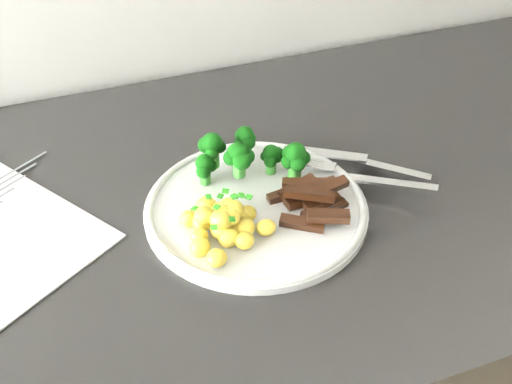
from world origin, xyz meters
name	(u,v)px	position (x,y,z in m)	size (l,w,h in m)	color
plate	(256,208)	(0.16, 1.64, 0.92)	(0.25, 0.25, 0.01)	silver
broccoli	(249,154)	(0.17, 1.70, 0.95)	(0.13, 0.09, 0.06)	#2B6B22
potatoes	(223,222)	(0.11, 1.61, 0.93)	(0.10, 0.10, 0.04)	#FFD951
beef_strips	(313,198)	(0.22, 1.62, 0.93)	(0.09, 0.10, 0.03)	black
fork	(365,177)	(0.30, 1.64, 0.93)	(0.14, 0.13, 0.02)	silver
knife	(375,166)	(0.33, 1.66, 0.92)	(0.15, 0.12, 0.02)	silver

